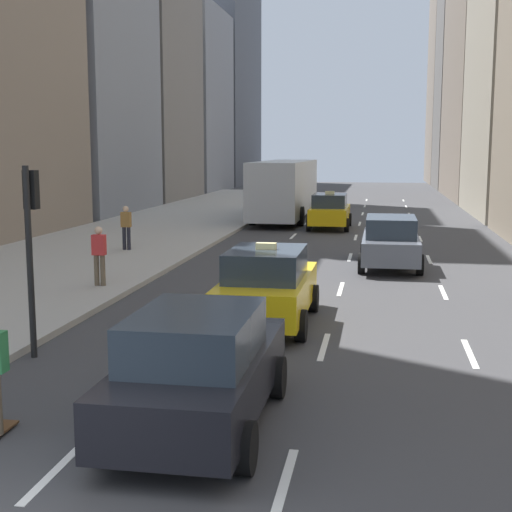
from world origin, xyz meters
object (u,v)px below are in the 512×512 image
taxi_second (330,211)px  city_bus (285,188)px  pedestrian_mid_block (99,253)px  traffic_light_pole (31,230)px  sedan_black_near (199,368)px  pedestrian_far_walking (126,225)px  sedan_silver_behind (390,241)px  taxi_lead (267,286)px

taxi_second → city_bus: bearing=123.4°
pedestrian_mid_block → traffic_light_pole: (1.22, -6.16, 1.34)m
sedan_black_near → pedestrian_far_walking: pedestrian_far_walking is taller
sedan_black_near → city_bus: bearing=95.3°
sedan_black_near → sedan_silver_behind: size_ratio=0.92×
pedestrian_mid_block → sedan_black_near: bearing=-60.4°
pedestrian_far_walking → traffic_light_pole: size_ratio=0.46×
pedestrian_mid_block → taxi_lead: bearing=-29.9°
taxi_second → city_bus: city_bus is taller
taxi_second → sedan_silver_behind: taxi_second is taller
pedestrian_mid_block → pedestrian_far_walking: bearing=104.2°
city_bus → pedestrian_mid_block: 21.17m
taxi_lead → taxi_second: same height
sedan_black_near → sedan_silver_behind: (2.80, 14.55, -0.01)m
sedan_black_near → taxi_second: bearing=90.0°
sedan_silver_behind → pedestrian_far_walking: bearing=171.4°
city_bus → pedestrian_mid_block: bearing=-96.4°
sedan_black_near → pedestrian_mid_block: pedestrian_mid_block is taller
sedan_black_near → sedan_silver_behind: bearing=79.1°
sedan_silver_behind → sedan_black_near: bearing=-100.9°
sedan_silver_behind → pedestrian_mid_block: (-7.97, -5.47, 0.20)m
taxi_second → sedan_silver_behind: 11.64m
taxi_lead → pedestrian_far_walking: 12.09m
sedan_silver_behind → traffic_light_pole: traffic_light_pole is taller
taxi_lead → city_bus: size_ratio=0.38×
taxi_lead → taxi_second: (0.00, 19.74, 0.00)m
sedan_black_near → pedestrian_far_walking: size_ratio=2.67×
sedan_black_near → traffic_light_pole: traffic_light_pole is taller
taxi_second → pedestrian_far_walking: taxi_second is taller
taxi_second → pedestrian_far_walking: size_ratio=2.67×
taxi_second → pedestrian_far_walking: bearing=-125.2°
sedan_silver_behind → pedestrian_far_walking: size_ratio=2.91×
pedestrian_far_walking → pedestrian_mid_block: bearing=-75.8°
sedan_black_near → city_bus: size_ratio=0.38×
city_bus → pedestrian_far_walking: city_bus is taller
taxi_second → sedan_black_near: taxi_second is taller
sedan_silver_behind → taxi_second: bearing=103.9°
sedan_black_near → traffic_light_pole: (-3.95, 2.92, 1.53)m
taxi_lead → pedestrian_mid_block: size_ratio=2.67×
traffic_light_pole → taxi_second: bearing=80.2°
taxi_lead → taxi_second: bearing=90.0°
sedan_silver_behind → city_bus: (-5.61, 15.57, 0.92)m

